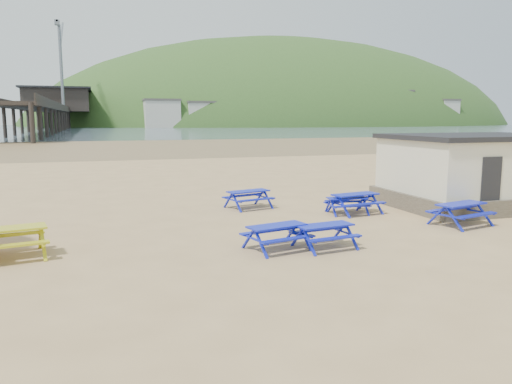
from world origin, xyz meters
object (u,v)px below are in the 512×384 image
object	(u,v)px
picnic_table_blue_a	(248,199)
picnic_table_yellow	(7,243)
picnic_table_blue_b	(347,206)
amenity_block	(476,171)

from	to	relation	value
picnic_table_blue_a	picnic_table_yellow	xyz separation A→B (m)	(-8.65, -5.39, 0.05)
picnic_table_blue_b	picnic_table_yellow	world-z (taller)	picnic_table_yellow
picnic_table_blue_a	picnic_table_yellow	world-z (taller)	picnic_table_yellow
picnic_table_blue_a	picnic_table_blue_b	bearing A→B (deg)	-49.93
picnic_table_blue_b	picnic_table_blue_a	bearing A→B (deg)	151.59
picnic_table_yellow	amenity_block	bearing A→B (deg)	-1.39
picnic_table_blue_b	amenity_block	distance (m)	6.41
picnic_table_yellow	picnic_table_blue_a	bearing A→B (deg)	21.53
picnic_table_blue_a	picnic_table_blue_b	size ratio (longest dim) A/B	1.23
picnic_table_yellow	amenity_block	size ratio (longest dim) A/B	0.32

